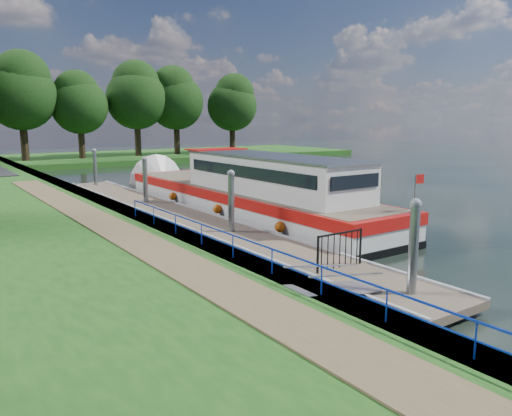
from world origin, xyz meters
TOP-DOWN VIEW (x-y plane):
  - ground at (0.00, 0.00)m, footprint 160.00×160.00m
  - bank_edge at (-2.55, 15.00)m, footprint 1.10×90.00m
  - far_bank at (12.00, 52.00)m, footprint 60.00×18.00m
  - footpath at (-4.40, 8.00)m, footprint 1.60×40.00m
  - blue_fence at (-2.75, 3.00)m, footprint 0.04×18.04m
  - pontoon at (0.00, 13.00)m, footprint 2.50×30.00m
  - mooring_piles at (0.00, 13.00)m, footprint 0.30×27.30m
  - gangway at (-1.85, 0.50)m, footprint 2.58×1.00m
  - gate_panel at (-0.00, 2.20)m, footprint 1.85×0.05m
  - barge at (3.60, 13.57)m, footprint 4.36×21.15m
  - horizon_trees at (-1.61, 48.68)m, footprint 54.38×10.03m

SIDE VIEW (x-z plane):
  - ground at x=0.00m, z-range 0.00..0.00m
  - pontoon at x=0.00m, z-range -0.10..0.46m
  - far_bank at x=12.00m, z-range 0.00..0.60m
  - bank_edge at x=-2.55m, z-range 0.00..0.78m
  - gangway at x=-1.85m, z-range 0.16..1.09m
  - footpath at x=-4.40m, z-range 0.78..0.83m
  - barge at x=3.60m, z-range -1.30..3.48m
  - gate_panel at x=0.00m, z-range 0.57..1.72m
  - mooring_piles at x=0.00m, z-range -0.50..3.05m
  - blue_fence at x=-2.75m, z-range 0.95..1.67m
  - horizon_trees at x=-1.61m, z-range 1.51..14.38m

